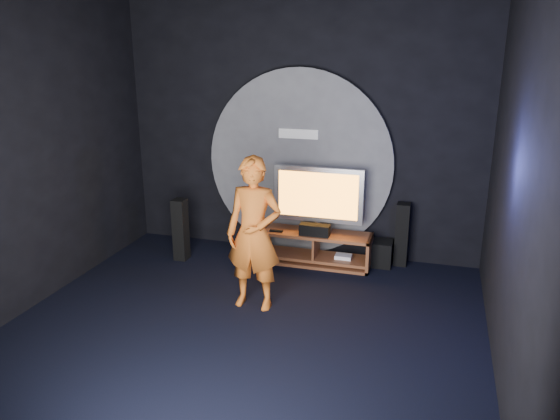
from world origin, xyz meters
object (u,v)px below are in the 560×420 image
object	(u,v)px
media_console	(316,250)
player	(254,234)
tower_speaker_right	(402,234)
subwoofer	(380,253)
tower_speaker_left	(181,230)
tv	(318,197)

from	to	relation	value
media_console	player	bearing A→B (deg)	-106.29
media_console	tower_speaker_right	bearing A→B (deg)	15.18
media_console	subwoofer	bearing A→B (deg)	13.34
tower_speaker_left	tower_speaker_right	bearing A→B (deg)	12.65
tower_speaker_left	player	size ratio (longest dim) A/B	0.50
media_console	tower_speaker_left	world-z (taller)	tower_speaker_left
tower_speaker_left	player	distance (m)	1.83
tower_speaker_left	player	bearing A→B (deg)	-35.96
tower_speaker_left	player	world-z (taller)	player
media_console	player	world-z (taller)	player
tv	subwoofer	size ratio (longest dim) A/B	3.51
tv	subwoofer	world-z (taller)	tv
tower_speaker_left	subwoofer	distance (m)	2.76
subwoofer	player	bearing A→B (deg)	-128.03
tv	media_console	bearing A→B (deg)	-84.27
subwoofer	tower_speaker_left	bearing A→B (deg)	-168.18
media_console	tower_speaker_right	size ratio (longest dim) A/B	1.72
tv	tower_speaker_left	world-z (taller)	tv
tower_speaker_right	player	bearing A→B (deg)	-131.68
tv	tower_speaker_left	xyz separation A→B (m)	(-1.84, -0.43, -0.50)
media_console	subwoofer	xyz separation A→B (m)	(0.84, 0.20, -0.02)
tower_speaker_left	subwoofer	world-z (taller)	tower_speaker_left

